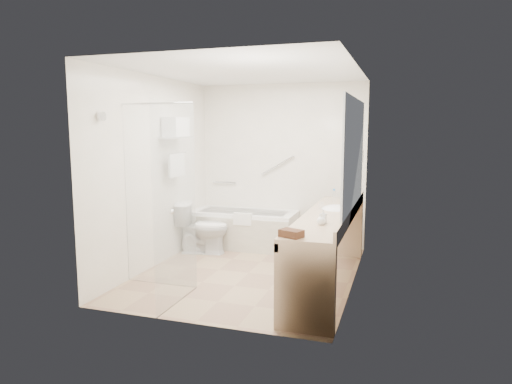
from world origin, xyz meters
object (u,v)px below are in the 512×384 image
(bathtub, at_px, (244,229))
(water_bottle_left, at_px, (334,196))
(toilet, at_px, (203,228))
(vanity_counter, at_px, (328,232))
(amenity_basket, at_px, (291,233))

(bathtub, xyz_separation_m, water_bottle_left, (1.46, -0.55, 0.66))
(toilet, bearing_deg, water_bottle_left, -101.08)
(vanity_counter, bearing_deg, toilet, 156.71)
(amenity_basket, bearing_deg, vanity_counter, 83.09)
(toilet, xyz_separation_m, water_bottle_left, (1.91, -0.01, 0.56))
(toilet, distance_m, water_bottle_left, 1.99)
(amenity_basket, bearing_deg, toilet, 131.39)
(bathtub, bearing_deg, toilet, -129.87)
(water_bottle_left, bearing_deg, vanity_counter, -85.55)
(amenity_basket, distance_m, water_bottle_left, 2.06)
(bathtub, xyz_separation_m, amenity_basket, (1.38, -2.61, 0.61))
(vanity_counter, distance_m, water_bottle_left, 0.89)
(vanity_counter, height_order, amenity_basket, vanity_counter)
(bathtub, distance_m, water_bottle_left, 1.69)
(vanity_counter, height_order, toilet, vanity_counter)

